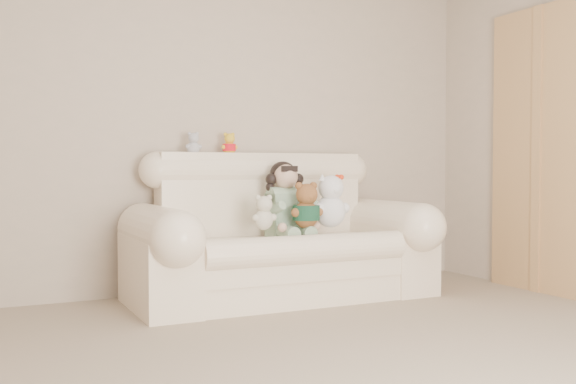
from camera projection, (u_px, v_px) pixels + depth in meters
The scene contains 9 objects.
wall_back at pixel (204, 116), 4.87m from camera, with size 4.50×4.50×0.00m, color #B2A18D.
sofa at pixel (282, 225), 4.62m from camera, with size 2.10×0.95×1.03m, color #FFECCD, non-canonical shape.
door_panel at pixel (540, 150), 4.85m from camera, with size 0.06×0.90×2.10m, color tan.
seated_child at pixel (285, 198), 4.71m from camera, with size 0.33×0.41×0.55m, color #327134, non-canonical shape.
brown_teddy at pixel (306, 201), 4.54m from camera, with size 0.24×0.18×0.37m, color brown, non-canonical shape.
white_cat at pixel (330, 195), 4.65m from camera, with size 0.28×0.22×0.44m, color white, non-canonical shape.
cream_teddy at pixel (264, 209), 4.43m from camera, with size 0.18×0.14×0.28m, color silver, non-canonical shape.
yellow_mini_bear at pixel (229, 142), 4.81m from camera, with size 0.12×0.09×0.19m, color yellow, non-canonical shape.
grey_mini_plush at pixel (193, 141), 4.67m from camera, with size 0.12×0.09×0.19m, color silver, non-canonical shape.
Camera 1 is at (-1.57, -2.17, 0.91)m, focal length 41.19 mm.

